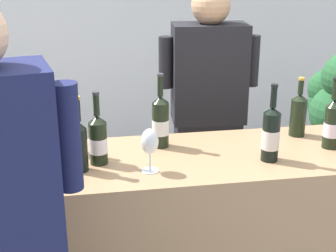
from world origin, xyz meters
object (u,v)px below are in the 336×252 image
wine_bottle_1 (98,139)px  wine_bottle_5 (160,122)px  wine_bottle_3 (332,123)px  wine_bottle_7 (271,134)px  wine_glass (150,143)px  wine_bottle_4 (66,127)px  wine_bottle_8 (298,114)px  wine_bottle_0 (79,143)px  person_server (207,132)px

wine_bottle_1 → wine_bottle_5: wine_bottle_5 is taller
wine_bottle_3 → wine_bottle_7: wine_bottle_7 is taller
wine_bottle_1 → wine_glass: 0.24m
wine_bottle_4 → wine_bottle_8: wine_bottle_4 is taller
wine_bottle_0 → wine_bottle_4: wine_bottle_4 is taller
wine_bottle_1 → wine_bottle_8: bearing=10.4°
wine_glass → wine_bottle_0: bearing=169.0°
wine_glass → person_server: size_ratio=0.11×
wine_bottle_7 → wine_glass: (-0.54, -0.03, 0.00)m
wine_bottle_0 → wine_bottle_8: size_ratio=1.09×
wine_bottle_0 → wine_bottle_7: (0.83, -0.03, -0.00)m
wine_bottle_7 → person_server: (-0.08, 0.79, -0.27)m
wine_bottle_4 → wine_bottle_7: bearing=-15.6°
wine_glass → wine_bottle_3: bearing=7.9°
wine_bottle_1 → person_server: size_ratio=0.19×
person_server → wine_bottle_3: bearing=-59.0°
wine_glass → wine_bottle_1: bearing=150.0°
wine_bottle_8 → wine_bottle_7: bearing=-132.2°
wine_bottle_1 → wine_bottle_3: wine_bottle_3 is taller
wine_bottle_4 → wine_glass: (0.35, -0.27, 0.00)m
wine_bottle_3 → person_server: bearing=121.0°
person_server → wine_bottle_7: bearing=-84.1°
wine_bottle_5 → wine_bottle_8: 0.70m
wine_bottle_4 → wine_bottle_7: 0.92m
wine_bottle_8 → wine_bottle_0: bearing=-167.1°
wine_bottle_3 → wine_bottle_8: (-0.08, 0.18, -0.01)m
wine_bottle_5 → wine_bottle_7: size_ratio=1.02×
wine_bottle_3 → wine_bottle_5: 0.80m
wine_bottle_0 → wine_glass: bearing=-11.0°
wine_bottle_0 → wine_bottle_7: wine_bottle_7 is taller
wine_bottle_4 → wine_bottle_5: 0.43m
wine_bottle_0 → wine_bottle_1: 0.10m
wine_bottle_8 → wine_bottle_5: bearing=-177.3°
wine_bottle_5 → wine_bottle_3: bearing=-10.7°
wine_bottle_0 → wine_bottle_7: bearing=-2.0°
wine_bottle_4 → wine_bottle_3: bearing=-7.2°
wine_bottle_3 → wine_glass: 0.88m
wine_bottle_5 → wine_glass: 0.28m
wine_bottle_3 → wine_bottle_1: bearing=-180.0°
wine_bottle_0 → wine_bottle_7: size_ratio=0.94×
wine_bottle_8 → person_server: size_ratio=0.18×
wine_bottle_3 → wine_bottle_8: bearing=115.0°
person_server → wine_glass: bearing=-119.2°
wine_bottle_4 → wine_bottle_1: bearing=-48.0°
wine_bottle_4 → wine_glass: bearing=-38.3°
wine_bottle_0 → person_server: bearing=45.5°
wine_bottle_7 → wine_bottle_4: bearing=164.4°
wine_bottle_1 → wine_bottle_4: (-0.14, 0.15, 0.01)m
wine_bottle_1 → wine_glass: size_ratio=1.71×
wine_bottle_1 → wine_bottle_4: wine_bottle_4 is taller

